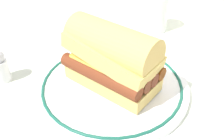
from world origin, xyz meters
TOP-DOWN VIEW (x-y plane):
  - ground_plane at (0.00, 0.00)m, footprint 1.50×1.50m
  - plate at (-0.00, 0.01)m, footprint 0.29×0.29m
  - sausage_sandwich at (-0.00, 0.01)m, footprint 0.18×0.10m
  - drinking_glass at (-0.07, 0.27)m, footprint 0.06×0.06m
  - salt_shaker at (-0.19, -0.11)m, footprint 0.03×0.03m

SIDE VIEW (x-z plane):
  - ground_plane at x=0.00m, z-range 0.00..0.00m
  - plate at x=0.00m, z-range 0.00..0.02m
  - salt_shaker at x=-0.19m, z-range 0.00..0.07m
  - drinking_glass at x=-0.07m, z-range -0.01..0.09m
  - sausage_sandwich at x=0.00m, z-range 0.01..0.14m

